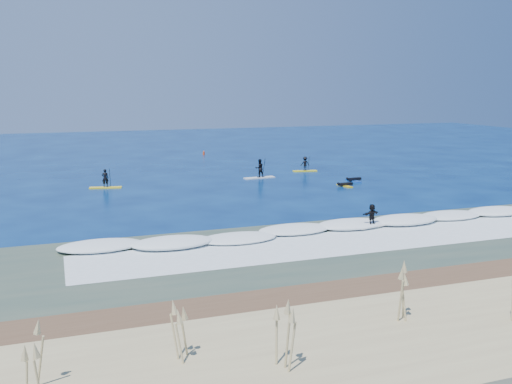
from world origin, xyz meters
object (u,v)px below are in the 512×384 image
object	(u,v)px
sup_paddler_left	(105,181)
prone_paddler_far	(353,180)
marker_buoy	(204,153)
sup_paddler_center	(259,170)
prone_paddler_near	(345,185)
wave_surfer	(372,216)
sup_paddler_right	(305,165)

from	to	relation	value
sup_paddler_left	prone_paddler_far	distance (m)	23.61
marker_buoy	prone_paddler_far	bearing A→B (deg)	-71.97
sup_paddler_center	prone_paddler_near	world-z (taller)	sup_paddler_center
sup_paddler_left	prone_paddler_far	size ratio (longest dim) A/B	1.39
sup_paddler_left	prone_paddler_far	bearing A→B (deg)	1.55
prone_paddler_near	sup_paddler_left	bearing A→B (deg)	68.22
sup_paddler_center	marker_buoy	bearing A→B (deg)	85.00
prone_paddler_near	wave_surfer	world-z (taller)	wave_surfer
prone_paddler_far	sup_paddler_center	bearing A→B (deg)	54.50
sup_paddler_center	marker_buoy	xyz separation A→B (m)	(-0.40, 21.08, -0.56)
sup_paddler_right	wave_surfer	xyz separation A→B (m)	(-6.54, -24.91, 0.13)
prone_paddler_far	marker_buoy	size ratio (longest dim) A/B	3.30
sup_paddler_right	marker_buoy	distance (m)	19.49
prone_paddler_near	marker_buoy	bearing A→B (deg)	7.75
sup_paddler_right	prone_paddler_near	xyz separation A→B (m)	(-0.44, -9.92, -0.58)
sup_paddler_right	prone_paddler_far	xyz separation A→B (m)	(1.75, -7.63, -0.57)
sup_paddler_left	sup_paddler_center	xyz separation A→B (m)	(15.19, 0.69, 0.21)
sup_paddler_left	sup_paddler_right	size ratio (longest dim) A/B	1.09
sup_paddler_left	prone_paddler_far	world-z (taller)	sup_paddler_left
prone_paddler_near	marker_buoy	size ratio (longest dim) A/B	3.21
wave_surfer	prone_paddler_far	bearing A→B (deg)	51.04
sup_paddler_left	prone_paddler_near	world-z (taller)	sup_paddler_left
sup_paddler_left	sup_paddler_center	bearing A→B (deg)	14.31
sup_paddler_center	prone_paddler_far	world-z (taller)	sup_paddler_center
prone_paddler_far	marker_buoy	distance (m)	27.27
sup_paddler_center	sup_paddler_right	xyz separation A→B (m)	(6.29, 2.78, -0.12)
wave_surfer	marker_buoy	distance (m)	43.21
marker_buoy	prone_paddler_near	bearing A→B (deg)	-77.51
sup_paddler_left	marker_buoy	bearing A→B (deg)	67.50
sup_paddler_left	wave_surfer	bearing A→B (deg)	-43.41
sup_paddler_center	sup_paddler_right	world-z (taller)	sup_paddler_center
sup_paddler_center	marker_buoy	distance (m)	21.09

